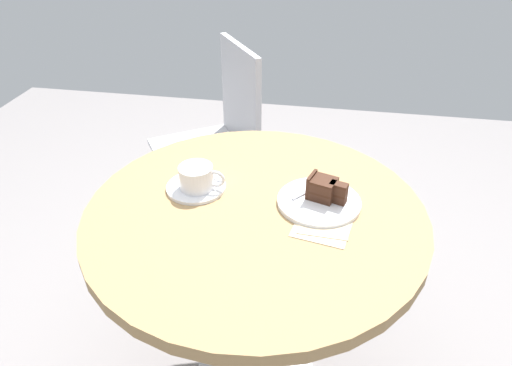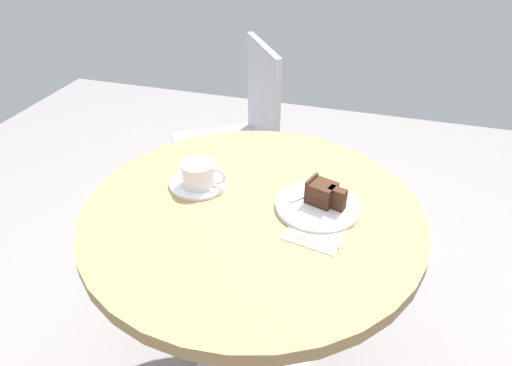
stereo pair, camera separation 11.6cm
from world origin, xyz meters
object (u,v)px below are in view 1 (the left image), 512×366
fork (316,187)px  napkin (323,224)px  saucer (196,187)px  coffee_cup (197,177)px  cake_plate (319,202)px  cafe_chair (221,132)px  teaspoon (209,178)px  cake_slice (324,189)px

fork → napkin: size_ratio=0.75×
saucer → napkin: size_ratio=1.03×
coffee_cup → fork: 0.31m
saucer → napkin: bearing=-15.8°
cake_plate → cafe_chair: bearing=121.9°
coffee_cup → teaspoon: coffee_cup is taller
cake_plate → napkin: (0.02, -0.08, -0.00)m
fork → napkin: 0.14m
teaspoon → fork: size_ratio=0.99×
cake_plate → cafe_chair: size_ratio=0.25×
saucer → napkin: saucer is taller
saucer → teaspoon: (0.03, 0.04, 0.01)m
cake_plate → cafe_chair: (-0.43, 0.69, -0.19)m
saucer → napkin: 0.36m
cake_slice → saucer: bearing=179.4°
saucer → cake_slice: bearing=-0.6°
saucer → coffee_cup: (0.01, -0.01, 0.04)m
coffee_cup → fork: (0.31, 0.05, -0.03)m
teaspoon → cake_plate: size_ratio=0.54×
cake_slice → fork: bearing=115.7°
cake_slice → coffee_cup: bearing=-179.4°
saucer → cake_slice: cake_slice is taller
saucer → cafe_chair: (-0.10, 0.68, -0.19)m
coffee_cup → cake_plate: coffee_cup is taller
cake_plate → saucer: bearing=177.6°
saucer → fork: size_ratio=1.37×
teaspoon → cake_slice: size_ratio=1.08×
teaspoon → cafe_chair: size_ratio=0.13×
napkin → coffee_cup: bearing=165.1°
cake_plate → napkin: 0.08m
coffee_cup → cake_slice: 0.33m
cake_slice → cafe_chair: (-0.44, 0.68, -0.22)m
saucer → cake_slice: (0.34, -0.00, 0.04)m
cake_slice → napkin: (0.01, -0.09, -0.04)m
coffee_cup → fork: size_ratio=1.05×
fork → cafe_chair: (-0.42, 0.64, -0.20)m
saucer → cake_plate: cake_plate is taller
cake_slice → napkin: bearing=-86.5°
cake_plate → cafe_chair: cafe_chair is taller
teaspoon → napkin: 0.34m
coffee_cup → cafe_chair: cafe_chair is taller
coffee_cup → fork: bearing=8.6°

